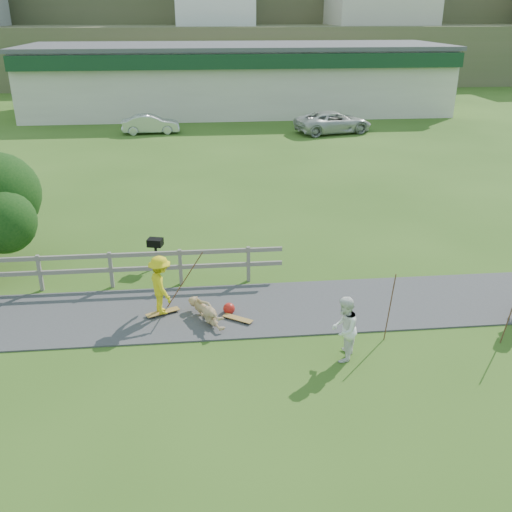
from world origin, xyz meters
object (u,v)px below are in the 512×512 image
(skater_fallen, at_px, (207,312))
(car_white, at_px, (333,122))
(bbq, at_px, (156,253))
(skater_rider, at_px, (161,288))
(spectator_a, at_px, (344,329))
(car_silver, at_px, (151,124))

(skater_fallen, distance_m, car_white, 25.84)
(skater_fallen, height_order, bbq, bbq)
(skater_fallen, relative_size, car_white, 0.31)
(skater_rider, distance_m, spectator_a, 4.93)
(skater_fallen, xyz_separation_m, car_white, (8.93, 24.25, 0.42))
(skater_fallen, distance_m, spectator_a, 3.75)
(car_white, bearing_deg, skater_fallen, 145.77)
(spectator_a, xyz_separation_m, car_silver, (-6.17, 27.36, -0.17))
(car_silver, height_order, bbq, car_silver)
(skater_rider, bearing_deg, spectator_a, -142.64)
(skater_fallen, height_order, spectator_a, spectator_a)
(car_white, bearing_deg, skater_rider, 143.03)
(skater_fallen, relative_size, bbq, 1.62)
(skater_rider, relative_size, bbq, 1.65)
(spectator_a, distance_m, car_white, 26.95)
(skater_rider, xyz_separation_m, spectator_a, (4.25, -2.49, -0.01))
(spectator_a, relative_size, bbq, 1.62)
(spectator_a, height_order, car_silver, spectator_a)
(spectator_a, bearing_deg, skater_rider, -95.39)
(skater_rider, relative_size, spectator_a, 1.01)
(skater_rider, distance_m, car_white, 25.86)
(car_white, bearing_deg, bbq, 139.24)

